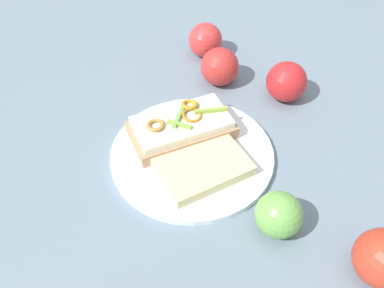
{
  "coord_description": "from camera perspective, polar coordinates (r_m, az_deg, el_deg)",
  "views": [
    {
      "loc": [
        -0.44,
        -0.17,
        0.53
      ],
      "look_at": [
        0.0,
        0.0,
        0.03
      ],
      "focal_mm": 37.66,
      "sensor_mm": 36.0,
      "label": 1
    }
  ],
  "objects": [
    {
      "name": "ground_plane",
      "position": [
        0.71,
        0.0,
        -1.76
      ],
      "size": [
        2.0,
        2.0,
        0.0
      ],
      "primitive_type": "plane",
      "color": "slate",
      "rests_on": "ground"
    },
    {
      "name": "apple_5",
      "position": [
        0.61,
        25.55,
        -14.45
      ],
      "size": [
        0.11,
        0.11,
        0.08
      ],
      "primitive_type": "sphere",
      "rotation": [
        0.0,
        0.0,
        2.59
      ],
      "color": "red",
      "rests_on": "ground_plane"
    },
    {
      "name": "sandwich",
      "position": [
        0.72,
        -1.45,
        2.4
      ],
      "size": [
        0.2,
        0.2,
        0.05
      ],
      "rotation": [
        0.0,
        0.0,
        5.49
      ],
      "color": "tan",
      "rests_on": "plate"
    },
    {
      "name": "apple_4",
      "position": [
        0.93,
        1.9,
        14.49
      ],
      "size": [
        0.11,
        0.11,
        0.08
      ],
      "primitive_type": "sphere",
      "rotation": [
        0.0,
        0.0,
        0.85
      ],
      "color": "red",
      "rests_on": "ground_plane"
    },
    {
      "name": "plate",
      "position": [
        0.71,
        0.0,
        -1.44
      ],
      "size": [
        0.29,
        0.29,
        0.01
      ],
      "primitive_type": "cylinder",
      "color": "white",
      "rests_on": "ground_plane"
    },
    {
      "name": "apple_0",
      "position": [
        0.85,
        3.94,
        10.87
      ],
      "size": [
        0.1,
        0.1,
        0.08
      ],
      "primitive_type": "sphere",
      "rotation": [
        0.0,
        0.0,
        2.88
      ],
      "color": "red",
      "rests_on": "ground_plane"
    },
    {
      "name": "bread_slice_side",
      "position": [
        0.67,
        1.56,
        -3.21
      ],
      "size": [
        0.18,
        0.17,
        0.02
      ],
      "primitive_type": "cube",
      "rotation": [
        0.0,
        0.0,
        5.58
      ],
      "color": "beige",
      "rests_on": "plate"
    },
    {
      "name": "apple_3",
      "position": [
        0.61,
        12.17,
        -9.76
      ],
      "size": [
        0.08,
        0.08,
        0.07
      ],
      "primitive_type": "sphere",
      "rotation": [
        0.0,
        0.0,
        6.06
      ],
      "color": "#6BAA4A",
      "rests_on": "ground_plane"
    },
    {
      "name": "apple_1",
      "position": [
        0.83,
        13.22,
        8.59
      ],
      "size": [
        0.11,
        0.11,
        0.08
      ],
      "primitive_type": "sphere",
      "rotation": [
        0.0,
        0.0,
        0.39
      ],
      "color": "red",
      "rests_on": "ground_plane"
    }
  ]
}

